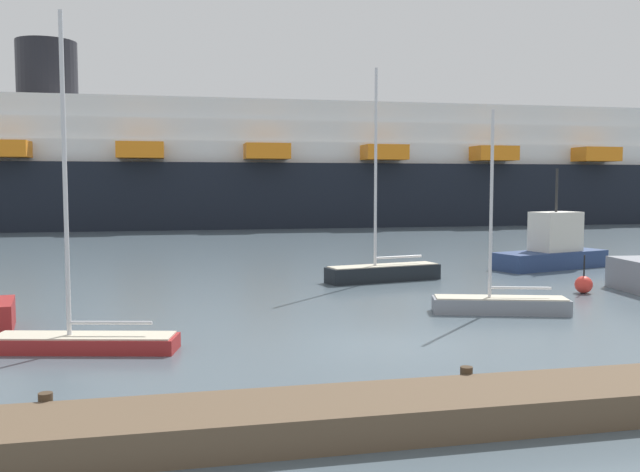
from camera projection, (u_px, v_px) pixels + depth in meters
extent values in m
plane|color=#4C5B66|center=(387.00, 345.00, 18.06)|extent=(600.00, 600.00, 0.00)
cube|color=brown|center=(490.00, 405.00, 12.26)|extent=(19.08, 1.87, 0.60)
cylinder|color=#423323|center=(46.00, 414.00, 11.61)|extent=(0.24, 0.24, 0.72)
cylinder|color=#423323|center=(466.00, 385.00, 13.26)|extent=(0.24, 0.24, 0.72)
cube|color=maroon|center=(84.00, 344.00, 17.40)|extent=(4.79, 2.10, 0.38)
cube|color=beige|center=(84.00, 336.00, 17.39)|extent=(4.59, 1.97, 0.04)
cylinder|color=silver|center=(65.00, 176.00, 17.08)|extent=(0.11, 0.11, 8.08)
cylinder|color=silver|center=(110.00, 323.00, 17.35)|extent=(2.07, 0.56, 0.09)
cube|color=gray|center=(500.00, 306.00, 22.45)|extent=(4.47, 2.23, 0.49)
cube|color=beige|center=(500.00, 298.00, 22.43)|extent=(4.28, 2.11, 0.04)
cylinder|color=silver|center=(491.00, 205.00, 22.22)|extent=(0.10, 0.10, 6.10)
cylinder|color=silver|center=(520.00, 288.00, 22.36)|extent=(1.90, 0.64, 0.08)
cube|color=black|center=(383.00, 273.00, 29.81)|extent=(5.27, 2.15, 0.66)
cube|color=beige|center=(383.00, 265.00, 29.78)|extent=(5.05, 2.01, 0.04)
cylinder|color=silver|center=(376.00, 168.00, 29.29)|extent=(0.12, 0.12, 8.42)
cylinder|color=silver|center=(398.00, 257.00, 30.06)|extent=(2.29, 0.55, 0.10)
cube|color=navy|center=(550.00, 260.00, 34.28)|extent=(6.44, 3.58, 0.85)
cube|color=silver|center=(556.00, 231.00, 34.32)|extent=(2.70, 2.07, 1.95)
cylinder|color=#262626|center=(557.00, 190.00, 34.16)|extent=(0.12, 0.12, 2.15)
sphere|color=red|center=(584.00, 285.00, 26.50)|extent=(0.67, 0.67, 0.67)
cylinder|color=black|center=(584.00, 266.00, 26.45)|extent=(0.06, 0.06, 0.81)
cube|color=black|center=(257.00, 195.00, 70.49)|extent=(111.01, 16.66, 6.10)
cube|color=white|center=(256.00, 155.00, 70.18)|extent=(102.12, 14.71, 2.00)
cube|color=white|center=(256.00, 135.00, 70.02)|extent=(95.99, 13.83, 2.00)
cube|color=white|center=(256.00, 115.00, 69.87)|extent=(89.86, 12.94, 2.00)
cube|color=orange|center=(4.00, 149.00, 57.76)|extent=(4.02, 3.14, 1.40)
cube|color=orange|center=(141.00, 150.00, 60.03)|extent=(4.02, 3.14, 1.40)
cube|color=orange|center=(267.00, 151.00, 62.30)|extent=(4.02, 3.14, 1.40)
cube|color=orange|center=(384.00, 152.00, 64.58)|extent=(4.02, 3.14, 1.40)
cube|color=orange|center=(493.00, 153.00, 66.85)|extent=(4.02, 3.14, 1.40)
cube|color=orange|center=(595.00, 154.00, 69.12)|extent=(4.02, 3.14, 1.40)
cylinder|color=black|center=(47.00, 71.00, 65.49)|extent=(5.59, 5.59, 5.54)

